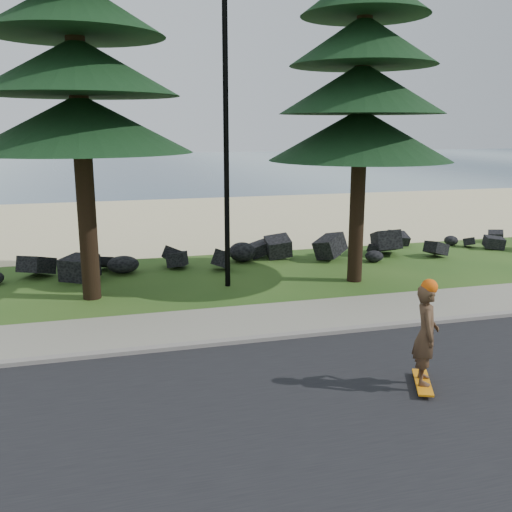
# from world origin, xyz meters

# --- Properties ---
(ground) EXTENTS (160.00, 160.00, 0.00)m
(ground) POSITION_xyz_m (0.00, 0.00, 0.00)
(ground) COLOR #254C17
(ground) RESTS_ON ground
(road) EXTENTS (160.00, 7.00, 0.02)m
(road) POSITION_xyz_m (0.00, -4.50, 0.01)
(road) COLOR black
(road) RESTS_ON ground
(kerb) EXTENTS (160.00, 0.20, 0.10)m
(kerb) POSITION_xyz_m (0.00, -0.90, 0.05)
(kerb) COLOR gray
(kerb) RESTS_ON ground
(sidewalk) EXTENTS (160.00, 2.00, 0.08)m
(sidewalk) POSITION_xyz_m (0.00, 0.20, 0.04)
(sidewalk) COLOR gray
(sidewalk) RESTS_ON ground
(beach_sand) EXTENTS (160.00, 15.00, 0.01)m
(beach_sand) POSITION_xyz_m (0.00, 14.50, 0.01)
(beach_sand) COLOR beige
(beach_sand) RESTS_ON ground
(ocean) EXTENTS (160.00, 58.00, 0.01)m
(ocean) POSITION_xyz_m (0.00, 51.00, 0.00)
(ocean) COLOR #365167
(ocean) RESTS_ON ground
(seawall_boulders) EXTENTS (60.00, 2.40, 1.10)m
(seawall_boulders) POSITION_xyz_m (0.00, 5.60, 0.00)
(seawall_boulders) COLOR black
(seawall_boulders) RESTS_ON ground
(lamp_post) EXTENTS (0.25, 0.14, 8.14)m
(lamp_post) POSITION_xyz_m (0.00, 3.20, 4.13)
(lamp_post) COLOR black
(lamp_post) RESTS_ON ground
(skateboarder) EXTENTS (0.62, 0.99, 1.83)m
(skateboarder) POSITION_xyz_m (1.78, -3.59, 0.92)
(skateboarder) COLOR orange
(skateboarder) RESTS_ON ground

